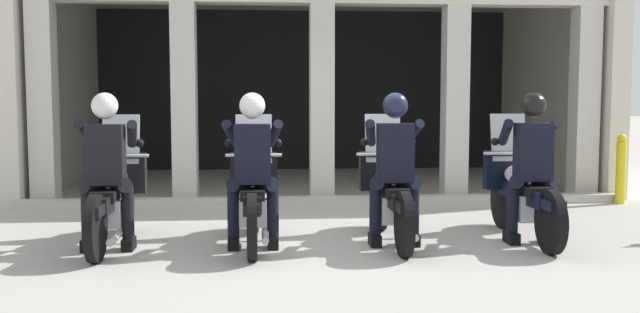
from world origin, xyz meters
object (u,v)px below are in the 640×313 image
at_px(motorcycle_center_right, 389,194).
at_px(police_officer_far_right, 532,155).
at_px(police_officer_far_left, 106,158).
at_px(police_officer_center_right, 395,156).
at_px(motorcycle_far_left, 114,197).
at_px(police_officer_center_left, 253,157).
at_px(bollard_kerbside, 621,169).
at_px(motorcycle_far_right, 521,192).
at_px(motorcycle_center_left, 254,196).

bearing_deg(motorcycle_center_right, police_officer_far_right, 1.74).
distance_m(police_officer_far_left, police_officer_center_right, 2.91).
relative_size(motorcycle_far_left, police_officer_center_left, 1.29).
height_order(motorcycle_far_left, bollard_kerbside, motorcycle_far_left).
xyz_separation_m(police_officer_far_left, motorcycle_far_right, (4.37, 0.29, -0.44)).
bearing_deg(motorcycle_center_right, motorcycle_far_left, -167.50).
height_order(motorcycle_center_right, police_officer_center_right, police_officer_center_right).
relative_size(police_officer_far_left, motorcycle_center_left, 0.78).
bearing_deg(police_officer_center_right, bollard_kerbside, 46.75).
bearing_deg(police_officer_center_right, police_officer_center_left, -166.40).
distance_m(motorcycle_center_left, motorcycle_far_right, 2.91).
xyz_separation_m(motorcycle_center_left, police_officer_far_right, (2.91, -0.25, 0.44)).
bearing_deg(motorcycle_center_left, police_officer_center_left, -75.60).
bearing_deg(motorcycle_center_right, police_officer_center_left, -155.42).
bearing_deg(motorcycle_far_left, police_officer_far_left, -72.17).
bearing_deg(police_officer_far_left, motorcycle_center_left, 27.98).
relative_size(motorcycle_center_right, bollard_kerbside, 2.03).
bearing_deg(motorcycle_center_left, motorcycle_center_right, 15.70).
relative_size(police_officer_center_left, motorcycle_far_right, 0.78).
bearing_deg(motorcycle_center_left, motorcycle_far_left, -166.51).
bearing_deg(police_officer_center_right, police_officer_far_left, -167.50).
relative_size(motorcycle_far_left, motorcycle_center_right, 1.00).
xyz_separation_m(police_officer_center_left, motorcycle_far_right, (2.91, 0.32, -0.44)).
bearing_deg(police_officer_far_right, motorcycle_center_left, -176.38).
distance_m(motorcycle_center_left, police_officer_center_right, 1.54).
bearing_deg(motorcycle_center_right, motorcycle_center_left, -166.40).
distance_m(police_officer_far_left, motorcycle_center_right, 2.96).
distance_m(police_officer_center_right, motorcycle_far_right, 1.55).
height_order(motorcycle_far_left, police_officer_center_right, police_officer_center_right).
relative_size(motorcycle_far_left, police_officer_far_right, 1.29).
xyz_separation_m(police_officer_center_left, police_officer_far_right, (2.91, 0.03, 0.00)).
distance_m(motorcycle_far_right, bollard_kerbside, 3.25).
distance_m(police_officer_far_left, motorcycle_center_left, 1.54).
distance_m(motorcycle_center_left, bollard_kerbside, 5.71).
bearing_deg(police_officer_far_right, police_officer_far_left, -171.40).
relative_size(police_officer_far_left, police_officer_center_left, 1.00).
xyz_separation_m(police_officer_far_left, motorcycle_center_left, (1.46, 0.25, -0.44)).
height_order(motorcycle_center_left, bollard_kerbside, motorcycle_center_left).
height_order(police_officer_far_right, bollard_kerbside, police_officer_far_right).
relative_size(police_officer_far_left, police_officer_center_right, 1.00).
distance_m(motorcycle_center_right, police_officer_center_right, 0.52).
distance_m(police_officer_center_left, motorcycle_center_right, 1.55).
relative_size(police_officer_center_right, motorcycle_far_right, 0.78).
bearing_deg(police_officer_far_right, police_officer_center_left, -170.80).
bearing_deg(police_officer_far_left, motorcycle_center_right, 23.59).
xyz_separation_m(police_officer_center_right, police_officer_far_right, (1.45, 0.01, 0.00)).
distance_m(police_officer_center_left, bollard_kerbside, 5.85).
relative_size(police_officer_center_left, motorcycle_center_right, 0.78).
distance_m(police_officer_far_left, police_officer_far_right, 4.36).
height_order(motorcycle_center_right, bollard_kerbside, motorcycle_center_right).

